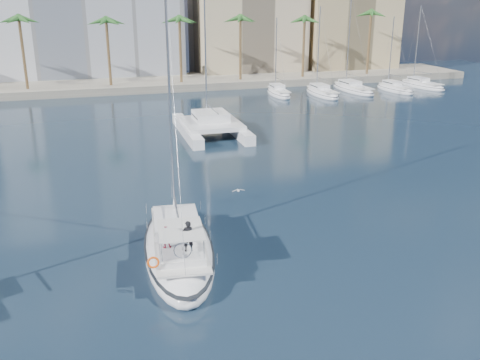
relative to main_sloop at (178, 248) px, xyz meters
name	(u,v)px	position (x,y,z in m)	size (l,w,h in m)	color
ground	(248,229)	(5.18, 2.62, -0.56)	(160.00, 160.00, 0.00)	black
quay	(139,84)	(5.18, 63.62, 0.04)	(120.00, 14.00, 1.20)	gray
building_modern	(58,0)	(-6.82, 75.62, 13.44)	(42.00, 16.00, 28.00)	silver
building_beige	(247,22)	(27.18, 72.62, 9.44)	(20.00, 14.00, 20.00)	tan
building_tan_right	(346,26)	(47.18, 70.62, 8.44)	(18.00, 12.00, 18.00)	tan
palm_centre	(138,26)	(5.18, 59.62, 9.72)	(3.60, 3.60, 12.30)	brown
palm_right	(335,23)	(39.18, 59.62, 9.72)	(3.60, 3.60, 12.30)	brown
main_sloop	(178,248)	(0.00, 0.00, 0.00)	(5.42, 13.05, 18.83)	white
catamaran	(211,124)	(9.08, 28.62, 0.62)	(6.89, 13.38, 19.16)	white
seagull	(238,190)	(5.96, 7.47, 0.38)	(0.98, 0.42, 0.18)	silver
moored_yacht_a	(279,95)	(25.18, 49.62, -0.56)	(2.72, 9.35, 11.90)	white
moored_yacht_b	(322,95)	(31.68, 47.62, -0.56)	(3.14, 10.78, 13.72)	white
moored_yacht_c	(353,91)	(38.18, 49.62, -0.56)	(3.55, 12.21, 15.54)	white
moored_yacht_d	(395,91)	(44.68, 47.62, -0.56)	(2.72, 9.35, 11.90)	white
moored_yacht_e	(422,87)	(51.18, 49.62, -0.56)	(3.14, 10.78, 13.72)	white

